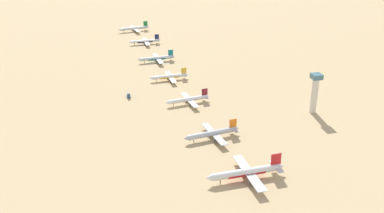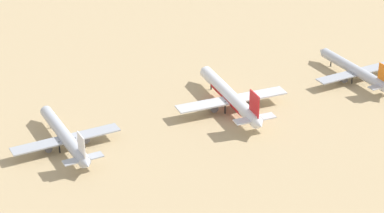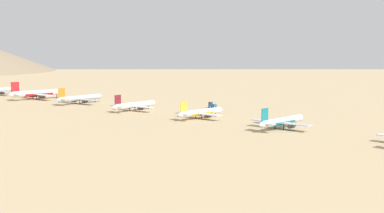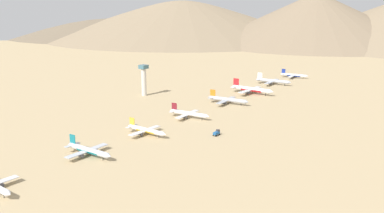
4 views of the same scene
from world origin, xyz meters
name	(u,v)px [view 3 (image 3 of 4)]	position (x,y,z in m)	size (l,w,h in m)	color
ground_plane	(131,111)	(0.00, 0.00, 0.00)	(2587.61, 2587.61, 0.00)	tan
parked_jet_2	(282,121)	(6.48, -104.87, 3.56)	(37.15, 30.17, 10.71)	silver
parked_jet_3	(201,112)	(4.56, -54.65, 3.37)	(35.06, 28.44, 10.12)	white
parked_jet_4	(134,105)	(0.32, -2.87, 3.54)	(36.48, 29.75, 10.52)	white
parked_jet_5	(80,98)	(-1.84, 55.14, 3.90)	(40.17, 32.80, 11.60)	#B2B7C1
parked_jet_6	(38,93)	(-6.90, 105.48, 4.56)	(47.43, 38.47, 13.69)	silver
service_truck	(212,105)	(43.49, -25.89, 2.08)	(2.72, 5.23, 3.90)	#1E5999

